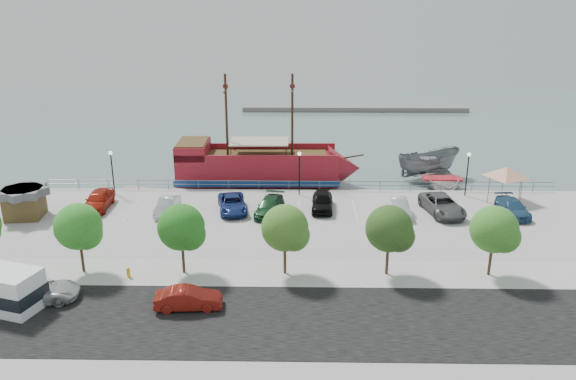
{
  "coord_description": "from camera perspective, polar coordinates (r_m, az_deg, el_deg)",
  "views": [
    {
      "loc": [
        -0.16,
        -44.84,
        17.99
      ],
      "look_at": [
        -1.0,
        2.0,
        2.0
      ],
      "focal_mm": 35.0,
      "sensor_mm": 36.0,
      "label": 1
    }
  ],
  "objects": [
    {
      "name": "shed",
      "position": [
        53.47,
        -25.23,
        -1.08
      ],
      "size": [
        3.6,
        3.6,
        2.65
      ],
      "rotation": [
        0.0,
        0.0,
        0.12
      ],
      "color": "brown",
      "rests_on": "land_slab"
    },
    {
      "name": "tree_b",
      "position": [
        40.5,
        -20.37,
        -3.67
      ],
      "size": [
        3.3,
        3.2,
        5.0
      ],
      "color": "#473321",
      "rests_on": "sidewalk"
    },
    {
      "name": "canopy_tent",
      "position": [
        55.75,
        21.39,
        2.18
      ],
      "size": [
        5.72,
        5.72,
        3.73
      ],
      "rotation": [
        0.0,
        0.0,
        -0.35
      ],
      "color": "slate",
      "rests_on": "land_slab"
    },
    {
      "name": "tree_f",
      "position": [
        40.02,
        20.42,
        -3.94
      ],
      "size": [
        3.3,
        3.2,
        5.0
      ],
      "color": "#473321",
      "rests_on": "sidewalk"
    },
    {
      "name": "pirate_ship",
      "position": [
        59.49,
        -1.72,
        2.32
      ],
      "size": [
        19.74,
        5.83,
        12.4
      ],
      "rotation": [
        0.0,
        0.0,
        0.02
      ],
      "color": "maroon",
      "rests_on": "ground"
    },
    {
      "name": "street",
      "position": [
        33.98,
        1.17,
        -13.1
      ],
      "size": [
        100.0,
        8.0,
        0.04
      ],
      "primitive_type": "cube",
      "color": "black",
      "rests_on": "land_slab"
    },
    {
      "name": "ground",
      "position": [
        48.69,
        1.14,
        -4.11
      ],
      "size": [
        160.0,
        160.0,
        0.0
      ],
      "primitive_type": "plane",
      "color": "slate"
    },
    {
      "name": "seawall_railing",
      "position": [
        55.46,
        1.14,
        0.49
      ],
      "size": [
        50.0,
        0.06,
        1.0
      ],
      "color": "slate",
      "rests_on": "land_slab"
    },
    {
      "name": "lamp_post_mid",
      "position": [
        53.5,
        1.16,
        2.5
      ],
      "size": [
        0.36,
        0.36,
        4.28
      ],
      "color": "black",
      "rests_on": "land_slab"
    },
    {
      "name": "patrol_boat",
      "position": [
        64.42,
        14.04,
        2.5
      ],
      "size": [
        8.14,
        5.22,
        2.95
      ],
      "primitive_type": "imported",
      "rotation": [
        0.0,
        0.0,
        1.91
      ],
      "color": "slate",
      "rests_on": "ground"
    },
    {
      "name": "parked_car_b",
      "position": [
        50.63,
        -12.15,
        -1.58
      ],
      "size": [
        1.66,
        4.26,
        1.38
      ],
      "primitive_type": "imported",
      "rotation": [
        0.0,
        0.0,
        -0.05
      ],
      "color": "silver",
      "rests_on": "land_slab"
    },
    {
      "name": "tree_e",
      "position": [
        38.26,
        10.46,
        -4.06
      ],
      "size": [
        3.3,
        3.2,
        5.0
      ],
      "color": "#473321",
      "rests_on": "sidewalk"
    },
    {
      "name": "sidewalk",
      "position": [
        39.2,
        1.16,
        -8.45
      ],
      "size": [
        100.0,
        4.0,
        0.05
      ],
      "primitive_type": "cube",
      "color": "#B9B9B7",
      "rests_on": "land_slab"
    },
    {
      "name": "dock_east",
      "position": [
        59.88,
        18.12,
        -0.43
      ],
      "size": [
        6.59,
        2.53,
        0.37
      ],
      "primitive_type": "cube",
      "rotation": [
        0.0,
        0.0,
        0.11
      ],
      "color": "slate",
      "rests_on": "ground"
    },
    {
      "name": "street_van",
      "position": [
        38.9,
        -23.93,
        -9.36
      ],
      "size": [
        5.06,
        2.84,
        1.34
      ],
      "primitive_type": "imported",
      "rotation": [
        0.0,
        0.0,
        1.7
      ],
      "color": "#B8B8B8",
      "rests_on": "street"
    },
    {
      "name": "dock_west",
      "position": [
        59.21,
        -13.95,
        -0.25
      ],
      "size": [
        6.45,
        3.77,
        0.36
      ],
      "primitive_type": "cube",
      "rotation": [
        0.0,
        0.0,
        -0.34
      ],
      "color": "gray",
      "rests_on": "ground"
    },
    {
      "name": "parked_car_e",
      "position": [
        50.37,
        3.5,
        -1.16
      ],
      "size": [
        2.11,
        4.73,
        1.58
      ],
      "primitive_type": "imported",
      "rotation": [
        0.0,
        0.0,
        -0.05
      ],
      "color": "black",
      "rests_on": "land_slab"
    },
    {
      "name": "parked_car_c",
      "position": [
        50.19,
        -5.67,
        -1.39
      ],
      "size": [
        3.29,
        5.46,
        1.42
      ],
      "primitive_type": "imported",
      "rotation": [
        0.0,
        0.0,
        0.19
      ],
      "color": "navy",
      "rests_on": "land_slab"
    },
    {
      "name": "tree_d",
      "position": [
        37.75,
        -0.11,
        -4.06
      ],
      "size": [
        3.3,
        3.2,
        5.0
      ],
      "color": "#473321",
      "rests_on": "sidewalk"
    },
    {
      "name": "dock_mid",
      "position": [
        57.7,
        8.43,
        -0.39
      ],
      "size": [
        6.35,
        2.26,
        0.36
      ],
      "primitive_type": "cube",
      "rotation": [
        0.0,
        0.0,
        -0.08
      ],
      "color": "gray",
      "rests_on": "ground"
    },
    {
      "name": "lamp_post_right",
      "position": [
        55.88,
        17.81,
        2.3
      ],
      "size": [
        0.36,
        0.36,
        4.28
      ],
      "color": "black",
      "rests_on": "land_slab"
    },
    {
      "name": "parked_car_d",
      "position": [
        49.34,
        -1.87,
        -1.66
      ],
      "size": [
        2.84,
        5.18,
        1.42
      ],
      "primitive_type": "imported",
      "rotation": [
        0.0,
        0.0,
        -0.18
      ],
      "color": "#194424",
      "rests_on": "land_slab"
    },
    {
      "name": "fire_hydrant",
      "position": [
        39.99,
        -15.91,
        -8.03
      ],
      "size": [
        0.25,
        0.25,
        0.74
      ],
      "rotation": [
        0.0,
        0.0,
        0.11
      ],
      "color": "gold",
      "rests_on": "sidewalk"
    },
    {
      "name": "speedboat",
      "position": [
        61.22,
        15.34,
        0.8
      ],
      "size": [
        5.28,
        7.24,
        1.46
      ],
      "primitive_type": "imported",
      "rotation": [
        0.0,
        0.0,
        -0.03
      ],
      "color": "silver",
      "rests_on": "ground"
    },
    {
      "name": "tree_c",
      "position": [
        38.51,
        -10.6,
        -3.92
      ],
      "size": [
        3.3,
        3.2,
        5.0
      ],
      "color": "#473321",
      "rests_on": "sidewalk"
    },
    {
      "name": "parked_car_a",
      "position": [
        53.37,
        -18.7,
        -0.93
      ],
      "size": [
        2.16,
        4.98,
        1.67
      ],
      "primitive_type": "imported",
      "rotation": [
        0.0,
        0.0,
        0.04
      ],
      "color": "#9F1C0C",
      "rests_on": "land_slab"
    },
    {
      "name": "parked_car_h",
      "position": [
        52.86,
        21.86,
        -1.67
      ],
      "size": [
        2.13,
        4.82,
        1.38
      ],
      "primitive_type": "imported",
      "rotation": [
        0.0,
        0.0,
        0.04
      ],
      "color": "#285075",
      "rests_on": "land_slab"
    },
    {
      "name": "street_sedan",
      "position": [
        35.35,
        -10.09,
        -10.8
      ],
      "size": [
        4.2,
        1.78,
        1.35
      ],
      "primitive_type": "imported",
      "rotation": [
        0.0,
        0.0,
        1.66
      ],
      "color": "maroon",
      "rests_on": "street"
    },
    {
      "name": "lamp_post_left",
      "position": [
        56.39,
        -17.47,
        2.48
      ],
      "size": [
        0.36,
        0.36,
        4.28
      ],
      "color": "black",
      "rests_on": "land_slab"
    },
    {
      "name": "parked_car_g",
      "position": [
        51.26,
        15.4,
        -1.46
      ],
      "size": [
        3.56,
        6.07,
        1.58
      ],
      "primitive_type": "imported",
      "rotation": [
        0.0,
        0.0,
        0.17
      ],
      "color": "#5A5A5C",
      "rests_on": "land_slab"
    },
    {
      "name": "parked_car_f",
      "position": [
        50.15,
        11.18,
        -1.68
      ],
      "size": [
        1.62,
        4.36,
        1.43
      ],
      "primitive_type": "imported",
      "rotation": [
        0.0,
        0.0,
        0.03
      ],
      "color": "white",
      "rests_on": "land_slab"
    },
    {
      "name": "far_shore",
      "position": [
        102.06,
        6.79,
        8.22
      ],
      "size": [
        40.0,
        3.0,
        0.8
      ],
      "primitive_type": "cube",
      "color": "gray",
      "rests_on": "ground"
    }
  ]
}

